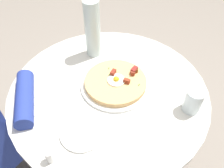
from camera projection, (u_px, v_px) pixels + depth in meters
The scene contains 11 objects.
ground_plane at pixel (110, 165), 1.53m from camera, with size 6.00×6.00×0.00m, color gray.
dining_table at pixel (109, 114), 1.11m from camera, with size 0.84×0.84×0.74m.
pizza_plate at pixel (116, 85), 0.99m from camera, with size 0.30×0.30×0.01m, color white.
breakfast_pizza at pixel (116, 81), 0.98m from camera, with size 0.26×0.26×0.05m.
bread_plate at pixel (82, 132), 0.84m from camera, with size 0.16×0.16×0.01m, color white.
napkin at pixel (47, 95), 0.96m from camera, with size 0.17×0.14×0.00m, color white.
fork at pixel (49, 97), 0.95m from camera, with size 0.18×0.01×0.01m, color silver.
knife at pixel (45, 92), 0.97m from camera, with size 0.18×0.01×0.01m, color silver.
water_glass at pixel (193, 101), 0.88m from camera, with size 0.07×0.07×0.10m, color silver.
water_bottle at pixel (93, 29), 1.05m from camera, with size 0.07×0.07×0.27m, color silver.
salt_shaker at pixel (50, 156), 0.75m from camera, with size 0.03×0.03×0.05m, color white.
Camera 1 is at (0.40, -0.53, 1.47)m, focal length 37.28 mm.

